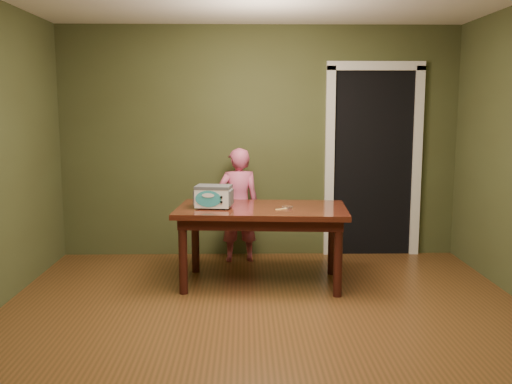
% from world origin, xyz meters
% --- Properties ---
extents(floor, '(5.00, 5.00, 0.00)m').
position_xyz_m(floor, '(0.00, 0.00, 0.00)').
color(floor, brown).
rests_on(floor, ground).
extents(room_shell, '(4.52, 5.02, 2.61)m').
position_xyz_m(room_shell, '(0.00, 0.00, 1.71)').
color(room_shell, '#404926').
rests_on(room_shell, ground).
extents(doorway, '(1.10, 0.66, 2.25)m').
position_xyz_m(doorway, '(1.30, 2.78, 1.06)').
color(doorway, black).
rests_on(doorway, ground).
extents(dining_table, '(1.66, 1.02, 0.75)m').
position_xyz_m(dining_table, '(-0.00, 1.37, 0.65)').
color(dining_table, '#34120B').
rests_on(dining_table, floor).
extents(toy_oven, '(0.38, 0.28, 0.21)m').
position_xyz_m(toy_oven, '(-0.46, 1.33, 0.87)').
color(toy_oven, '#4C4F54').
rests_on(toy_oven, dining_table).
extents(baking_pan, '(0.10, 0.10, 0.02)m').
position_xyz_m(baking_pan, '(0.24, 1.29, 0.76)').
color(baking_pan, silver).
rests_on(baking_pan, dining_table).
extents(spatula, '(0.17, 0.11, 0.01)m').
position_xyz_m(spatula, '(0.20, 1.24, 0.75)').
color(spatula, '#ECBF66').
rests_on(spatula, dining_table).
extents(child, '(0.49, 0.35, 1.26)m').
position_xyz_m(child, '(-0.24, 2.20, 0.63)').
color(child, '#CF557D').
rests_on(child, floor).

